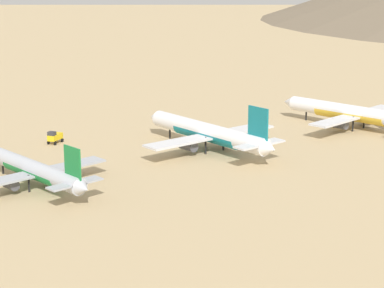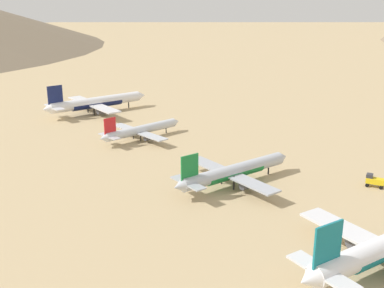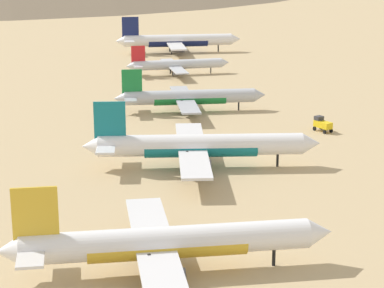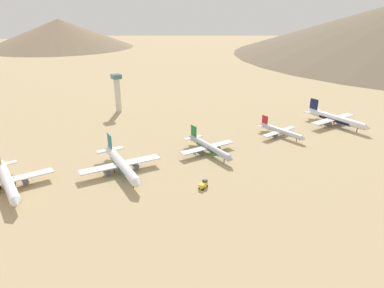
{
  "view_description": "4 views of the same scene",
  "coord_description": "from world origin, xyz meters",
  "px_view_note": "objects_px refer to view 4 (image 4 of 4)",
  "views": [
    {
      "loc": [
        -137.45,
        75.5,
        50.12
      ],
      "look_at": [
        -3.3,
        -47.48,
        3.58
      ],
      "focal_mm": 64.02,
      "sensor_mm": 36.0,
      "label": 1
    },
    {
      "loc": [
        -87.31,
        -103.01,
        55.44
      ],
      "look_at": [
        9.38,
        30.69,
        3.48
      ],
      "focal_mm": 44.47,
      "sensor_mm": 36.0,
      "label": 2
    },
    {
      "loc": [
        -19.69,
        -217.49,
        52.51
      ],
      "look_at": [
        -2.78,
        -54.64,
        5.38
      ],
      "focal_mm": 70.47,
      "sensor_mm": 36.0,
      "label": 3
    },
    {
      "loc": [
        159.31,
        -111.23,
        83.75
      ],
      "look_at": [
        -6.92,
        -7.93,
        4.71
      ],
      "focal_mm": 32.38,
      "sensor_mm": 36.0,
      "label": 4
    }
  ],
  "objects_px": {
    "parked_jet_0": "(7,181)",
    "service_truck": "(203,184)",
    "parked_jet_4": "(335,119)",
    "control_tower": "(117,91)",
    "parked_jet_1": "(121,164)",
    "parked_jet_3": "(281,131)",
    "parked_jet_2": "(209,147)"
  },
  "relations": [
    {
      "from": "parked_jet_0",
      "to": "service_truck",
      "type": "distance_m",
      "value": 94.52
    },
    {
      "from": "parked_jet_4",
      "to": "control_tower",
      "type": "height_order",
      "value": "control_tower"
    },
    {
      "from": "service_truck",
      "to": "parked_jet_0",
      "type": "bearing_deg",
      "value": -120.42
    },
    {
      "from": "parked_jet_1",
      "to": "parked_jet_4",
      "type": "height_order",
      "value": "parked_jet_4"
    },
    {
      "from": "service_truck",
      "to": "control_tower",
      "type": "height_order",
      "value": "control_tower"
    },
    {
      "from": "service_truck",
      "to": "parked_jet_1",
      "type": "bearing_deg",
      "value": -142.32
    },
    {
      "from": "parked_jet_4",
      "to": "service_truck",
      "type": "bearing_deg",
      "value": -78.52
    },
    {
      "from": "parked_jet_4",
      "to": "service_truck",
      "type": "distance_m",
      "value": 138.4
    },
    {
      "from": "parked_jet_0",
      "to": "control_tower",
      "type": "relative_size",
      "value": 1.69
    },
    {
      "from": "parked_jet_0",
      "to": "parked_jet_1",
      "type": "xyz_separation_m",
      "value": [
        11.42,
        53.33,
        0.08
      ]
    },
    {
      "from": "parked_jet_3",
      "to": "control_tower",
      "type": "bearing_deg",
      "value": -147.63
    },
    {
      "from": "parked_jet_2",
      "to": "parked_jet_3",
      "type": "distance_m",
      "value": 58.37
    },
    {
      "from": "parked_jet_0",
      "to": "service_truck",
      "type": "relative_size",
      "value": 9.32
    },
    {
      "from": "parked_jet_2",
      "to": "service_truck",
      "type": "xyz_separation_m",
      "value": [
        33.35,
        -26.0,
        -2.26
      ]
    },
    {
      "from": "parked_jet_3",
      "to": "control_tower",
      "type": "distance_m",
      "value": 136.02
    },
    {
      "from": "parked_jet_0",
      "to": "control_tower",
      "type": "distance_m",
      "value": 136.29
    },
    {
      "from": "parked_jet_1",
      "to": "parked_jet_2",
      "type": "xyz_separation_m",
      "value": [
        3.07,
        54.13,
        -0.85
      ]
    },
    {
      "from": "parked_jet_4",
      "to": "service_truck",
      "type": "xyz_separation_m",
      "value": [
        27.54,
        -135.6,
        -3.18
      ]
    },
    {
      "from": "parked_jet_1",
      "to": "service_truck",
      "type": "xyz_separation_m",
      "value": [
        36.42,
        28.13,
        -3.11
      ]
    },
    {
      "from": "parked_jet_3",
      "to": "parked_jet_1",
      "type": "bearing_deg",
      "value": -92.22
    },
    {
      "from": "control_tower",
      "to": "parked_jet_2",
      "type": "bearing_deg",
      "value": 7.11
    },
    {
      "from": "control_tower",
      "to": "parked_jet_3",
      "type": "bearing_deg",
      "value": 32.37
    },
    {
      "from": "parked_jet_4",
      "to": "control_tower",
      "type": "xyz_separation_m",
      "value": [
        -118.82,
        -123.69,
        12.18
      ]
    },
    {
      "from": "parked_jet_0",
      "to": "parked_jet_4",
      "type": "bearing_deg",
      "value": 84.66
    },
    {
      "from": "parked_jet_0",
      "to": "parked_jet_1",
      "type": "distance_m",
      "value": 54.53
    },
    {
      "from": "parked_jet_1",
      "to": "parked_jet_2",
      "type": "bearing_deg",
      "value": 86.75
    },
    {
      "from": "parked_jet_0",
      "to": "control_tower",
      "type": "height_order",
      "value": "control_tower"
    },
    {
      "from": "parked_jet_2",
      "to": "control_tower",
      "type": "xyz_separation_m",
      "value": [
        -113.01,
        -14.09,
        13.1
      ]
    },
    {
      "from": "parked_jet_1",
      "to": "service_truck",
      "type": "bearing_deg",
      "value": 37.68
    },
    {
      "from": "parked_jet_2",
      "to": "parked_jet_3",
      "type": "relative_size",
      "value": 1.16
    },
    {
      "from": "service_truck",
      "to": "parked_jet_3",
      "type": "bearing_deg",
      "value": 110.81
    },
    {
      "from": "parked_jet_2",
      "to": "parked_jet_4",
      "type": "bearing_deg",
      "value": 86.97
    }
  ]
}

